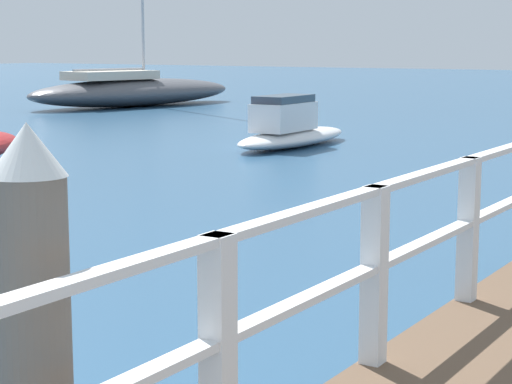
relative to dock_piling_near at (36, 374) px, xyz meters
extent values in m
cube|color=white|center=(0.38, 0.67, -0.04)|extent=(0.12, 0.12, 1.01)
cube|color=white|center=(0.38, 2.21, -0.04)|extent=(0.12, 0.12, 1.01)
cube|color=white|center=(0.38, 3.75, -0.04)|extent=(0.12, 0.12, 1.01)
cone|color=white|center=(0.00, 0.00, 0.86)|extent=(0.29, 0.29, 0.20)
ellipsoid|color=white|center=(-7.55, 15.16, -0.79)|extent=(1.29, 4.19, 0.37)
cube|color=white|center=(-7.55, 14.74, -0.30)|extent=(0.81, 1.68, 0.60)
cube|color=#334756|center=(-7.55, 14.74, 0.07)|extent=(0.76, 1.51, 0.16)
ellipsoid|color=#4C4C51|center=(-19.00, 23.69, -0.49)|extent=(4.39, 9.26, 0.98)
cylinder|color=#B2B2B7|center=(-19.21, 22.60, 0.35)|extent=(0.65, 3.07, 0.08)
cube|color=beige|center=(-19.20, 22.64, 0.15)|extent=(2.13, 3.44, 0.30)
camera|label=1|loc=(2.50, -2.41, 1.24)|focal=65.30mm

